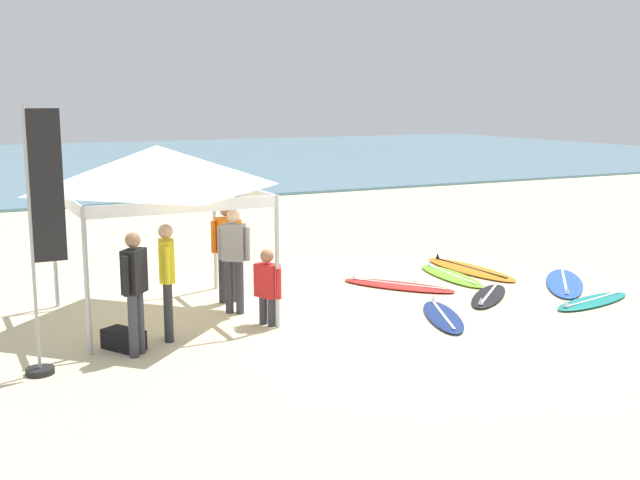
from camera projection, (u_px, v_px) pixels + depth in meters
name	position (u px, v px, depth m)	size (l,w,h in m)	color
ground_plane	(318.00, 309.00, 13.10)	(80.00, 80.00, 0.00)	beige
sea	(42.00, 164.00, 41.51)	(80.00, 36.00, 0.10)	#568499
canopy_tent	(157.00, 169.00, 12.25)	(2.94, 2.94, 2.75)	#B7B7BC
surfboard_orange	(470.00, 269.00, 16.01)	(0.82, 2.60, 0.19)	orange
surfboard_black	(489.00, 296.00, 13.85)	(1.71, 1.58, 0.19)	black
surfboard_blue	(564.00, 283.00, 14.81)	(2.11, 2.27, 0.19)	blue
surfboard_navy	(443.00, 316.00, 12.56)	(1.24, 1.96, 0.19)	navy
surfboard_red	(398.00, 285.00, 14.62)	(1.77, 2.12, 0.19)	red
surfboard_lime	(451.00, 276.00, 15.42)	(0.77, 2.16, 0.19)	#7AD12D
surfboard_teal	(592.00, 301.00, 13.48)	(1.97, 0.89, 0.19)	#19847F
person_grey	(234.00, 254.00, 12.69)	(0.45, 0.40, 1.71)	#383842
person_black	(135.00, 285.00, 10.59)	(0.40, 0.43, 1.71)	#383842
person_orange	(227.00, 246.00, 13.39)	(0.55, 0.23, 1.71)	#2D2D33
person_yellow	(167.00, 274.00, 11.27)	(0.30, 0.54, 1.71)	#2D2D33
person_red	(267.00, 284.00, 12.09)	(0.35, 0.51, 1.20)	#383842
banner_flag	(42.00, 252.00, 9.81)	(0.60, 0.36, 3.40)	#99999E
gear_bag_near_tent	(124.00, 340.00, 11.00)	(0.60, 0.32, 0.28)	black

